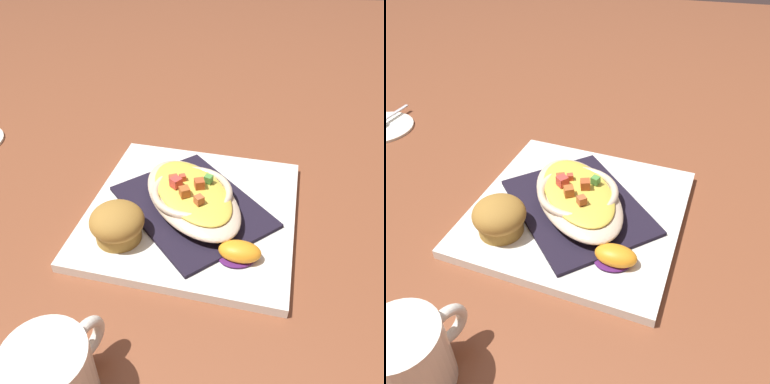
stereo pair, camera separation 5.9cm
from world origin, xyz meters
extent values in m
plane|color=brown|center=(0.00, 0.00, 0.00)|extent=(2.60, 2.60, 0.00)
cube|color=white|center=(0.00, 0.00, 0.01)|extent=(0.34, 0.34, 0.01)
cube|color=black|center=(0.00, 0.00, 0.02)|extent=(0.27, 0.26, 0.01)
ellipsoid|color=beige|center=(0.00, 0.00, 0.04)|extent=(0.23, 0.20, 0.03)
torus|color=beige|center=(0.00, 0.00, 0.05)|extent=(0.16, 0.16, 0.01)
ellipsoid|color=#E2C546|center=(0.00, 0.00, 0.05)|extent=(0.19, 0.17, 0.02)
cube|color=#BB5E2A|center=(-0.02, 0.01, 0.06)|extent=(0.02, 0.02, 0.01)
cube|color=#D6423A|center=(0.00, 0.02, 0.06)|extent=(0.02, 0.02, 0.01)
cube|color=#BB6033|center=(-0.03, -0.01, 0.06)|extent=(0.02, 0.02, 0.01)
cube|color=#B95028|center=(0.00, -0.01, 0.06)|extent=(0.02, 0.02, 0.01)
cube|color=#CC4730|center=(0.02, 0.02, 0.06)|extent=(0.01, 0.01, 0.01)
cube|color=#BB4F2B|center=(0.01, 0.03, 0.06)|extent=(0.02, 0.02, 0.01)
cube|color=#4F9941|center=(0.01, -0.02, 0.06)|extent=(0.01, 0.01, 0.01)
cylinder|color=olive|center=(-0.07, 0.09, 0.02)|extent=(0.06, 0.06, 0.02)
ellipsoid|color=#A27531|center=(-0.07, 0.09, 0.04)|extent=(0.07, 0.07, 0.04)
ellipsoid|color=#4C0F23|center=(-0.07, 0.09, 0.05)|extent=(0.03, 0.03, 0.01)
ellipsoid|color=#4B1B5C|center=(-0.09, -0.07, 0.02)|extent=(0.04, 0.05, 0.01)
ellipsoid|color=orange|center=(-0.09, -0.07, 0.03)|extent=(0.04, 0.06, 0.02)
cylinder|color=white|center=(-0.28, 0.10, 0.04)|extent=(0.08, 0.08, 0.08)
torus|color=white|center=(-0.24, 0.08, 0.04)|extent=(0.05, 0.03, 0.05)
cylinder|color=#4C2D14|center=(-0.28, 0.10, 0.03)|extent=(0.07, 0.07, 0.05)
cube|color=silver|center=(0.21, 0.43, 0.01)|extent=(0.07, 0.02, 0.00)
camera|label=1|loc=(-0.46, -0.05, 0.41)|focal=38.56mm
camera|label=2|loc=(-0.45, -0.10, 0.41)|focal=38.56mm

